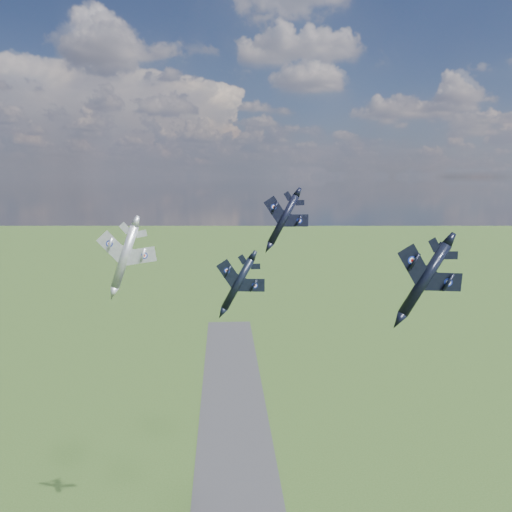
{
  "coord_description": "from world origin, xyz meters",
  "views": [
    {
      "loc": [
        -3.62,
        -76.28,
        96.97
      ],
      "look_at": [
        1.98,
        7.61,
        83.62
      ],
      "focal_mm": 35.0,
      "sensor_mm": 36.0,
      "label": 1
    }
  ],
  "objects_px": {
    "jet_left_silver": "(125,257)",
    "jet_lead_navy": "(238,284)",
    "jet_high_navy": "(283,219)",
    "jet_right_navy": "(425,279)"
  },
  "relations": [
    {
      "from": "jet_left_silver",
      "to": "jet_lead_navy",
      "type": "bearing_deg",
      "value": -25.64
    },
    {
      "from": "jet_lead_navy",
      "to": "jet_high_navy",
      "type": "height_order",
      "value": "jet_high_navy"
    },
    {
      "from": "jet_high_navy",
      "to": "jet_left_silver",
      "type": "xyz_separation_m",
      "value": [
        -30.62,
        -12.87,
        -5.57
      ]
    },
    {
      "from": "jet_lead_navy",
      "to": "jet_left_silver",
      "type": "xyz_separation_m",
      "value": [
        -20.28,
        10.17,
        3.12
      ]
    },
    {
      "from": "jet_lead_navy",
      "to": "jet_right_navy",
      "type": "xyz_separation_m",
      "value": [
        22.86,
        -21.07,
        4.77
      ]
    },
    {
      "from": "jet_lead_navy",
      "to": "jet_left_silver",
      "type": "bearing_deg",
      "value": 158.44
    },
    {
      "from": "jet_high_navy",
      "to": "jet_left_silver",
      "type": "relative_size",
      "value": 0.94
    },
    {
      "from": "jet_right_navy",
      "to": "jet_high_navy",
      "type": "bearing_deg",
      "value": 105.07
    },
    {
      "from": "jet_lead_navy",
      "to": "jet_high_navy",
      "type": "bearing_deg",
      "value": 70.91
    },
    {
      "from": "jet_right_navy",
      "to": "jet_high_navy",
      "type": "xyz_separation_m",
      "value": [
        -12.52,
        44.11,
        3.92
      ]
    }
  ]
}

